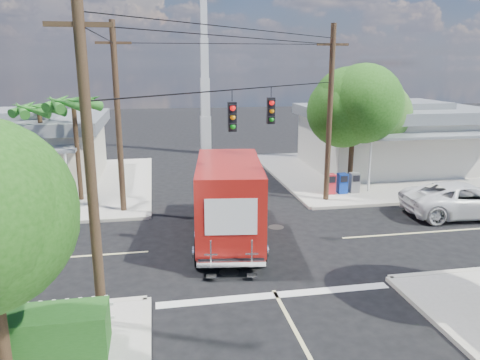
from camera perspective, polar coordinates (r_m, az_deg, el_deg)
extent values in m
plane|color=black|center=(19.03, 1.10, -7.89)|extent=(120.00, 120.00, 0.00)
cube|color=#AAA59A|center=(32.59, 16.38, 0.99)|extent=(14.00, 14.00, 0.14)
cube|color=#B8B3A3|center=(30.12, 4.39, 0.49)|extent=(0.25, 14.00, 0.14)
cube|color=#B8B3A3|center=(26.74, 23.05, -2.37)|extent=(14.00, 0.25, 0.14)
cube|color=#AAA59A|center=(30.10, -24.43, -0.76)|extent=(14.00, 14.00, 0.14)
cube|color=#B8B3A3|center=(29.16, -11.00, -0.19)|extent=(0.25, 14.00, 0.14)
cube|color=beige|center=(28.43, -2.92, -0.44)|extent=(0.12, 12.00, 0.01)
cube|color=beige|center=(23.09, 26.33, -5.39)|extent=(12.00, 0.12, 0.01)
cube|color=silver|center=(15.23, 4.42, -13.80)|extent=(7.50, 0.40, 0.01)
cube|color=beige|center=(33.82, 18.12, 4.38)|extent=(11.00, 8.00, 3.40)
cube|color=slate|center=(33.56, 18.38, 7.83)|extent=(11.80, 8.80, 0.70)
cube|color=slate|center=(33.52, 18.45, 8.68)|extent=(6.05, 4.40, 0.50)
cube|color=slate|center=(29.48, 22.78, 5.02)|extent=(9.90, 1.80, 0.15)
cylinder|color=silver|center=(26.89, 15.51, 1.68)|extent=(0.12, 0.12, 2.90)
cube|color=beige|center=(31.43, -25.87, 2.79)|extent=(10.00, 8.00, 3.20)
cube|color=slate|center=(31.16, -26.26, 6.31)|extent=(10.80, 8.80, 0.70)
cube|color=slate|center=(31.11, -26.36, 7.22)|extent=(5.50, 4.40, 0.50)
cylinder|color=silver|center=(25.14, -20.33, 0.24)|extent=(0.12, 0.12, 2.70)
cube|color=silver|center=(37.93, -4.20, 5.50)|extent=(0.80, 0.80, 3.00)
cube|color=silver|center=(37.61, -4.28, 10.03)|extent=(0.70, 0.70, 3.00)
cube|color=silver|center=(37.52, -4.37, 14.60)|extent=(0.60, 0.60, 3.00)
cube|color=silver|center=(37.67, -4.46, 19.17)|extent=(0.50, 0.50, 3.00)
cylinder|color=#422D1C|center=(26.84, 13.40, 3.10)|extent=(0.28, 0.28, 4.10)
sphere|color=#1B4B0F|center=(26.49, 13.72, 8.54)|extent=(4.10, 4.10, 4.10)
sphere|color=#1B4B0F|center=(26.49, 12.77, 9.15)|extent=(3.33, 3.33, 3.33)
sphere|color=#1B4B0F|center=(26.38, 14.67, 8.18)|extent=(3.58, 3.58, 3.58)
cylinder|color=#422D1C|center=(29.94, 16.27, 3.52)|extent=(0.28, 0.28, 3.58)
sphere|color=#345D1F|center=(29.64, 16.57, 7.78)|extent=(3.58, 3.58, 3.58)
sphere|color=#345D1F|center=(29.62, 15.72, 8.27)|extent=(2.91, 2.91, 2.91)
sphere|color=#345D1F|center=(29.54, 17.42, 7.48)|extent=(3.14, 3.14, 3.14)
cylinder|color=#422D1C|center=(25.50, -19.19, 3.17)|extent=(0.24, 0.24, 5.00)
cone|color=#276E20|center=(25.05, -17.62, 9.12)|extent=(0.50, 2.06, 0.98)
cone|color=#276E20|center=(25.79, -18.19, 9.20)|extent=(1.92, 1.68, 0.98)
cone|color=#276E20|center=(26.07, -19.81, 9.12)|extent=(2.12, 0.95, 0.98)
cone|color=#276E20|center=(25.70, -21.34, 8.93)|extent=(1.34, 2.07, 0.98)
cone|color=#276E20|center=(24.94, -21.66, 8.77)|extent=(1.34, 2.07, 0.98)
cone|color=#276E20|center=(24.35, -20.45, 8.77)|extent=(2.12, 0.95, 0.98)
cone|color=#276E20|center=(24.40, -18.61, 8.93)|extent=(1.92, 1.68, 0.98)
cylinder|color=#422D1C|center=(27.36, -22.85, 3.11)|extent=(0.24, 0.24, 4.60)
cone|color=#276E20|center=(26.87, -21.45, 8.25)|extent=(0.50, 2.06, 0.98)
cone|color=#276E20|center=(27.63, -21.88, 8.34)|extent=(1.92, 1.68, 0.98)
cone|color=#276E20|center=(27.95, -23.35, 8.26)|extent=(2.12, 0.95, 0.98)
cone|color=#276E20|center=(27.62, -24.81, 8.06)|extent=(1.34, 2.07, 0.98)
cone|color=#276E20|center=(26.87, -25.21, 7.88)|extent=(1.34, 2.07, 0.98)
cone|color=#276E20|center=(26.25, -24.17, 7.87)|extent=(2.12, 0.95, 0.98)
cone|color=#276E20|center=(26.25, -22.46, 8.04)|extent=(1.92, 1.68, 0.98)
cylinder|color=#473321|center=(12.48, -17.78, 1.31)|extent=(0.28, 0.28, 9.00)
cube|color=#473321|center=(12.24, -19.05, 17.50)|extent=(1.60, 0.12, 0.12)
cylinder|color=#473321|center=(24.28, 10.86, 7.63)|extent=(0.28, 0.28, 9.00)
cube|color=#473321|center=(24.16, 11.26, 15.90)|extent=(1.60, 0.12, 0.12)
cylinder|color=#473321|center=(22.71, -14.63, 7.00)|extent=(0.28, 0.28, 9.00)
cube|color=#473321|center=(22.58, -15.20, 15.84)|extent=(1.60, 0.12, 0.12)
cylinder|color=black|center=(17.68, 1.19, 11.10)|extent=(10.43, 10.43, 0.04)
cube|color=black|center=(16.83, -0.96, 7.70)|extent=(0.30, 0.24, 1.05)
sphere|color=red|center=(16.66, -0.89, 8.78)|extent=(0.20, 0.20, 0.20)
cube|color=black|center=(19.07, 3.78, 8.42)|extent=(0.30, 0.24, 1.05)
sphere|color=red|center=(18.90, 3.90, 9.38)|extent=(0.20, 0.20, 0.20)
cube|color=silver|center=(13.44, -15.85, -15.29)|extent=(0.09, 0.06, 1.00)
cube|color=red|center=(26.09, 10.92, -0.46)|extent=(0.50, 0.50, 1.10)
cube|color=#0D33A5|center=(26.35, 12.34, -0.39)|extent=(0.50, 0.50, 1.10)
cube|color=slate|center=(26.62, 13.74, -0.32)|extent=(0.50, 0.50, 1.10)
cube|color=black|center=(19.63, -1.39, -5.52)|extent=(3.25, 7.85, 0.24)
cube|color=#B31913|center=(22.24, -1.58, -1.05)|extent=(2.54, 1.96, 2.15)
cube|color=black|center=(22.80, -1.62, 0.34)|extent=(2.06, 0.52, 0.93)
cube|color=silver|center=(23.27, -1.61, -2.12)|extent=(2.24, 0.42, 0.34)
cube|color=#B31913|center=(18.34, -1.35, -2.13)|extent=(3.18, 5.94, 2.83)
cube|color=white|center=(18.37, 2.51, -1.64)|extent=(0.49, 3.48, 1.27)
cube|color=white|center=(18.32, -5.24, -1.73)|extent=(0.49, 3.48, 1.27)
cube|color=white|center=(15.58, -1.11, -4.53)|extent=(1.74, 0.26, 1.27)
cube|color=silver|center=(16.05, -1.07, -10.13)|extent=(2.35, 0.56, 0.18)
cube|color=silver|center=(15.77, -3.57, -9.05)|extent=(0.44, 0.12, 0.98)
cube|color=silver|center=(15.81, 1.45, -8.98)|extent=(0.44, 0.12, 0.98)
cylinder|color=black|center=(22.32, -4.45, -3.12)|extent=(0.45, 1.11, 1.07)
cylinder|color=black|center=(22.36, 1.32, -3.05)|extent=(0.45, 1.11, 1.07)
cylinder|color=black|center=(17.00, -5.00, -8.75)|extent=(0.45, 1.11, 1.07)
cylinder|color=black|center=(17.05, 2.65, -8.64)|extent=(0.45, 1.11, 1.07)
imported|color=silver|center=(24.68, 25.72, -2.18)|extent=(6.00, 3.13, 1.61)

